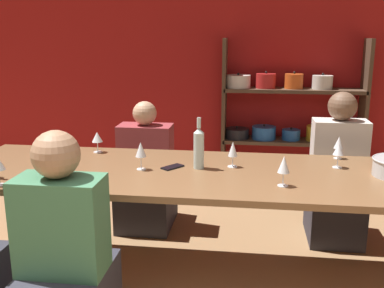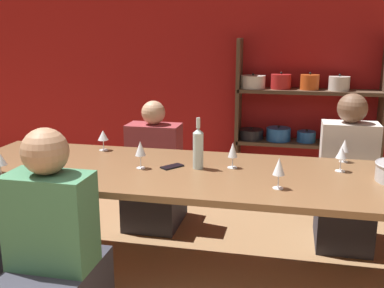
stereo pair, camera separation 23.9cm
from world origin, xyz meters
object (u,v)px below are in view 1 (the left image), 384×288
dining_table (190,181)px  wine_bottle_dark (199,147)px  wine_glass_red_c (48,143)px  wine_glass_empty_b (338,150)px  wine_glass_empty_d (339,143)px  wine_glass_red_b (233,150)px  shelf_unit (290,132)px  wine_glass_empty_e (284,165)px  wine_glass_empty_c (61,169)px  cell_phone (173,167)px  wine_glass_red_a (141,150)px  wine_glass_white_b (50,150)px  person_far_a (146,182)px  person_far_b (336,186)px  wine_glass_white_a (97,138)px  person_near_a (65,279)px

dining_table → wine_bottle_dark: (0.05, 0.06, 0.21)m
wine_glass_red_c → wine_glass_empty_b: bearing=1.2°
wine_glass_empty_d → wine_glass_red_b: bearing=-157.4°
shelf_unit → wine_glass_empty_e: bearing=-95.7°
wine_glass_empty_c → cell_phone: (0.55, 0.47, -0.11)m
wine_glass_red_a → wine_glass_red_b: bearing=13.2°
wine_glass_white_b → wine_glass_empty_d: size_ratio=1.09×
wine_glass_white_b → person_far_a: person_far_a is taller
wine_glass_empty_d → person_far_b: bearing=78.2°
dining_table → wine_glass_white_a: (-0.74, 0.36, 0.18)m
dining_table → person_near_a: size_ratio=2.59×
dining_table → wine_glass_empty_c: size_ratio=20.16×
dining_table → cell_phone: bearing=160.7°
person_near_a → person_far_b: (1.59, 1.61, 0.00)m
wine_glass_white_a → person_near_a: person_near_a is taller
wine_glass_red_c → wine_glass_empty_d: bearing=7.7°
wine_glass_empty_b → wine_glass_white_b: size_ratio=0.92×
wine_glass_red_b → person_far_b: person_far_b is taller
person_far_b → wine_glass_red_b: bearing=40.3°
cell_phone → person_far_a: person_far_a is taller
wine_glass_red_c → wine_bottle_dark: bearing=-4.7°
dining_table → wine_glass_red_c: bearing=171.9°
person_far_b → wine_glass_empty_c: bearing=35.2°
dining_table → cell_phone: cell_phone is taller
dining_table → wine_glass_red_c: (-1.02, 0.14, 0.19)m
wine_glass_red_c → person_far_a: bearing=53.7°
wine_glass_white_a → wine_glass_empty_c: (0.07, -0.79, 0.00)m
dining_table → wine_glass_red_c: wine_glass_red_c is taller
wine_glass_red_c → wine_glass_empty_e: (1.59, -0.37, 0.01)m
cell_phone → shelf_unit: bearing=63.8°
person_near_a → wine_glass_empty_b: bearing=34.4°
wine_glass_red_c → wine_glass_red_b: bearing=-1.3°
wine_glass_empty_d → shelf_unit: bearing=98.2°
wine_glass_red_a → person_far_a: bearing=101.7°
wine_glass_red_a → wine_glass_red_c: wine_glass_red_a is taller
wine_glass_empty_b → person_far_a: bearing=155.1°
wine_bottle_dark → wine_glass_white_b: wine_bottle_dark is taller
person_far_a → wine_glass_red_b: bearing=135.9°
wine_glass_red_c → cell_phone: bearing=-6.5°
dining_table → person_far_a: person_far_a is taller
wine_glass_empty_b → dining_table: bearing=-168.9°
wine_glass_empty_d → wine_glass_white_b: bearing=-165.8°
wine_bottle_dark → wine_glass_red_a: size_ratio=1.84×
wine_glass_empty_b → wine_glass_red_c: wine_glass_empty_b is taller
shelf_unit → wine_glass_white_a: shelf_unit is taller
person_far_a → wine_glass_empty_d: bearing=163.5°
wine_glass_white_b → person_far_b: (1.97, 0.86, -0.46)m
wine_glass_empty_b → cell_phone: bearing=-172.3°
person_near_a → person_far_a: (0.02, 1.67, -0.05)m
wine_glass_empty_c → wine_glass_red_b: size_ratio=0.90×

